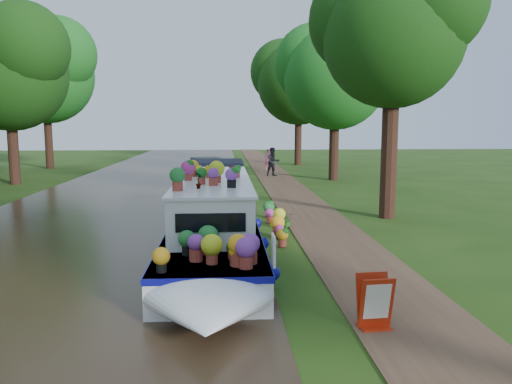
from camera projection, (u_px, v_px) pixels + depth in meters
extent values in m
plane|color=#203D0F|center=(292.00, 238.00, 14.56)|extent=(100.00, 100.00, 0.00)
cube|color=black|center=(83.00, 241.00, 14.18)|extent=(10.00, 100.00, 0.02)
cube|color=#4C3423|center=(333.00, 237.00, 14.63)|extent=(2.20, 100.00, 0.03)
cube|color=white|center=(215.00, 227.00, 14.31)|extent=(2.20, 12.00, 0.75)
cube|color=#0E0D7F|center=(215.00, 216.00, 14.27)|extent=(2.24, 12.04, 0.12)
cube|color=white|center=(214.00, 200.00, 13.40)|extent=(1.80, 7.00, 1.05)
cube|color=white|center=(214.00, 179.00, 13.32)|extent=(1.90, 7.10, 0.06)
cube|color=black|center=(248.00, 197.00, 13.44)|extent=(0.03, 6.40, 0.38)
cube|color=black|center=(180.00, 197.00, 13.33)|extent=(0.03, 6.40, 0.38)
cube|color=black|center=(217.00, 162.00, 18.35)|extent=(1.90, 2.40, 0.10)
cube|color=white|center=(273.00, 250.00, 8.95)|extent=(0.04, 0.45, 0.55)
imported|color=#16561B|center=(199.00, 180.00, 11.15)|extent=(0.23, 0.24, 0.38)
imported|color=#16561B|center=(232.00, 171.00, 13.42)|extent=(0.29, 0.29, 0.36)
cylinder|color=black|center=(389.00, 154.00, 17.45)|extent=(0.56, 0.56, 4.55)
sphere|color=black|center=(393.00, 37.00, 16.92)|extent=(4.80, 4.80, 4.80)
sphere|color=black|center=(431.00, 3.00, 16.13)|extent=(3.60, 3.60, 3.60)
sphere|color=black|center=(363.00, 20.00, 17.60)|extent=(3.84, 3.84, 3.84)
cylinder|color=black|center=(334.00, 148.00, 29.41)|extent=(0.56, 0.56, 3.85)
sphere|color=#16561B|center=(335.00, 78.00, 28.86)|extent=(6.00, 6.00, 6.00)
sphere|color=#16561B|center=(361.00, 55.00, 27.88)|extent=(4.50, 4.50, 4.50)
sphere|color=#16561B|center=(314.00, 64.00, 29.71)|extent=(4.80, 4.80, 4.80)
cylinder|color=black|center=(298.00, 139.00, 40.23)|extent=(0.56, 0.56, 4.20)
sphere|color=black|center=(299.00, 83.00, 39.63)|extent=(6.60, 6.60, 6.60)
sphere|color=black|center=(318.00, 65.00, 38.55)|extent=(4.95, 4.95, 4.95)
sphere|color=black|center=(283.00, 72.00, 40.56)|extent=(5.28, 5.28, 5.28)
cylinder|color=black|center=(13.00, 149.00, 27.29)|extent=(0.56, 0.56, 3.85)
sphere|color=black|center=(8.00, 73.00, 26.73)|extent=(6.20, 6.20, 6.20)
sphere|color=black|center=(24.00, 47.00, 25.72)|extent=(4.65, 4.65, 4.65)
cylinder|color=black|center=(49.00, 139.00, 37.04)|extent=(0.56, 0.56, 4.38)
sphere|color=#16561B|center=(45.00, 75.00, 36.41)|extent=(7.00, 7.00, 7.00)
sphere|color=#16561B|center=(59.00, 54.00, 35.27)|extent=(5.25, 5.25, 5.25)
sphere|color=#16561B|center=(33.00, 62.00, 37.40)|extent=(5.60, 5.60, 5.60)
cube|color=black|center=(211.00, 177.00, 28.44)|extent=(3.46, 6.51, 0.62)
cube|color=black|center=(210.00, 166.00, 27.83)|extent=(2.41, 3.90, 0.72)
cube|color=#B1220C|center=(374.00, 326.00, 8.14)|extent=(0.51, 0.44, 0.03)
cube|color=#B1220C|center=(377.00, 303.00, 7.98)|extent=(0.56, 0.26, 0.86)
cube|color=#B1220C|center=(373.00, 299.00, 8.19)|extent=(0.56, 0.26, 0.86)
cube|color=white|center=(377.00, 302.00, 7.94)|extent=(0.43, 0.18, 0.60)
imported|color=#E95F77|center=(268.00, 159.00, 35.90)|extent=(0.61, 0.47, 1.50)
imported|color=black|center=(273.00, 162.00, 31.56)|extent=(1.03, 0.90, 1.80)
imported|color=#23681F|center=(287.00, 220.00, 16.17)|extent=(0.43, 0.37, 0.47)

